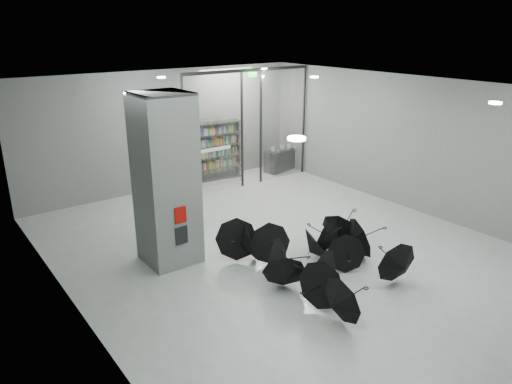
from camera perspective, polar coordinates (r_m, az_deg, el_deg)
room at (r=10.72m, az=6.13°, el=5.49°), size 14.00×14.02×4.01m
column at (r=11.18m, az=-10.63°, el=1.35°), size 1.20×1.20×4.00m
fire_cabinet at (r=10.87m, az=-8.95°, el=-2.71°), size 0.28×0.04×0.38m
info_panel at (r=11.07m, az=-8.82°, el=-5.11°), size 0.30×0.03×0.42m
exit_sign at (r=16.11m, az=-0.41°, el=13.73°), size 0.30×0.06×0.15m
glass_partition at (r=16.50m, az=-0.84°, el=8.11°), size 5.06×0.08×4.00m
bookshelf at (r=17.44m, az=-4.83°, el=4.86°), size 1.94×0.61×2.10m
shop_counter at (r=18.65m, az=2.91°, el=3.83°), size 1.47×0.83×0.83m
umbrella_cluster at (r=11.06m, az=6.74°, el=-8.16°), size 3.78×4.69×1.30m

